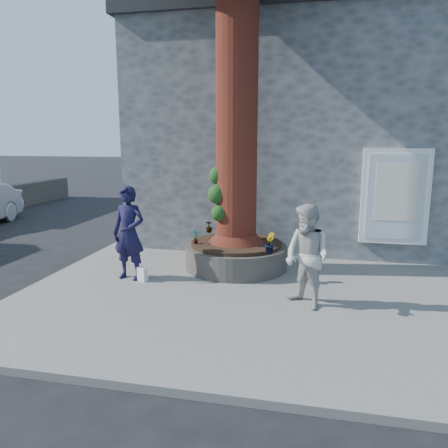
# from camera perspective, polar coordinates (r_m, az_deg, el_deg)

# --- Properties ---
(ground) EXTENTS (120.00, 120.00, 0.00)m
(ground) POSITION_cam_1_polar(r_m,az_deg,el_deg) (8.44, -6.47, -9.93)
(ground) COLOR black
(ground) RESTS_ON ground
(pavement) EXTENTS (9.00, 8.00, 0.12)m
(pavement) POSITION_cam_1_polar(r_m,az_deg,el_deg) (9.01, 4.78, -8.10)
(pavement) COLOR slate
(pavement) RESTS_ON ground
(yellow_line) EXTENTS (0.10, 30.00, 0.01)m
(yellow_line) POSITION_cam_1_polar(r_m,az_deg,el_deg) (10.59, -20.57, -6.16)
(yellow_line) COLOR yellow
(yellow_line) RESTS_ON ground
(stone_shop) EXTENTS (10.30, 8.30, 6.30)m
(stone_shop) POSITION_cam_1_polar(r_m,az_deg,el_deg) (14.63, 12.30, 11.42)
(stone_shop) COLOR #4F5254
(stone_shop) RESTS_ON ground
(planter) EXTENTS (2.30, 2.30, 0.60)m
(planter) POSITION_cam_1_polar(r_m,az_deg,el_deg) (9.95, 1.59, -4.07)
(planter) COLOR black
(planter) RESTS_ON pavement
(man) EXTENTS (0.76, 0.55, 1.95)m
(man) POSITION_cam_1_polar(r_m,az_deg,el_deg) (9.23, -12.32, -1.18)
(man) COLOR black
(man) RESTS_ON pavement
(woman) EXTENTS (1.11, 1.10, 1.81)m
(woman) POSITION_cam_1_polar(r_m,az_deg,el_deg) (7.66, 10.82, -4.19)
(woman) COLOR #B5B4AE
(woman) RESTS_ON pavement
(shopping_bag) EXTENTS (0.23, 0.19, 0.28)m
(shopping_bag) POSITION_cam_1_polar(r_m,az_deg,el_deg) (9.24, -10.60, -6.46)
(shopping_bag) COLOR white
(shopping_bag) RESTS_ON pavement
(plant_a) EXTENTS (0.20, 0.16, 0.33)m
(plant_a) POSITION_cam_1_polar(r_m,az_deg,el_deg) (9.69, -3.75, -1.64)
(plant_a) COLOR gray
(plant_a) RESTS_ON planter
(plant_b) EXTENTS (0.27, 0.27, 0.43)m
(plant_b) POSITION_cam_1_polar(r_m,az_deg,el_deg) (8.89, 5.96, -2.50)
(plant_b) COLOR gray
(plant_b) RESTS_ON planter
(plant_c) EXTENTS (0.19, 0.19, 0.29)m
(plant_c) POSITION_cam_1_polar(r_m,az_deg,el_deg) (10.84, -1.97, -0.36)
(plant_c) COLOR gray
(plant_c) RESTS_ON planter
(plant_d) EXTENTS (0.33, 0.32, 0.27)m
(plant_d) POSITION_cam_1_polar(r_m,az_deg,el_deg) (10.75, 0.20, -0.50)
(plant_d) COLOR gray
(plant_d) RESTS_ON planter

